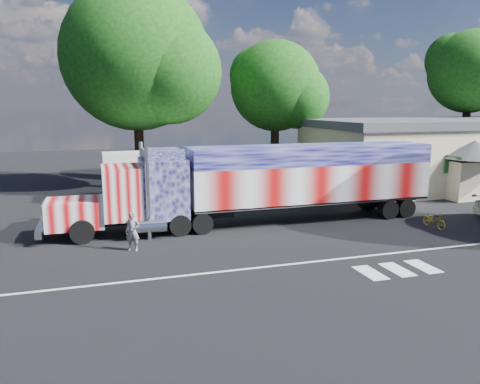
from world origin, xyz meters
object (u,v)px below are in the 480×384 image
object	(u,v)px
tree_far_ne	(472,72)
tree_ne_a	(277,87)
coach_bus	(189,174)
bicycle	(434,220)
tree_n_mid	(138,57)
woman	(133,231)
semi_truck	(266,181)

from	to	relation	value
tree_far_ne	tree_ne_a	bearing A→B (deg)	176.31
coach_bus	tree_ne_a	xyz separation A→B (m)	(8.65, 5.79, 6.08)
bicycle	tree_n_mid	distance (m)	23.04
bicycle	tree_ne_a	distance (m)	18.91
coach_bus	tree_far_ne	bearing A→B (deg)	9.60
woman	tree_far_ne	bearing A→B (deg)	50.30
coach_bus	tree_ne_a	world-z (taller)	tree_ne_a
tree_n_mid	tree_ne_a	xyz separation A→B (m)	(11.26, 0.91, -1.94)
woman	bicycle	xyz separation A→B (m)	(15.27, -0.73, -0.45)
semi_truck	tree_n_mid	distance (m)	15.70
bicycle	tree_ne_a	bearing A→B (deg)	94.29
bicycle	tree_ne_a	size ratio (longest dim) A/B	0.14
tree_n_mid	tree_far_ne	xyz separation A→B (m)	(29.81, -0.28, -0.51)
tree_ne_a	tree_n_mid	bearing A→B (deg)	-175.38
coach_bus	woman	size ratio (longest dim) A/B	6.41
coach_bus	tree_ne_a	distance (m)	12.06
coach_bus	tree_far_ne	xyz separation A→B (m)	(27.20, 4.60, 7.52)
coach_bus	woman	bearing A→B (deg)	-113.15
woman	bicycle	size ratio (longest dim) A/B	1.09
bicycle	coach_bus	bearing A→B (deg)	130.47
woman	tree_ne_a	distance (m)	22.33
woman	tree_ne_a	world-z (taller)	tree_ne_a
woman	bicycle	bearing A→B (deg)	21.76
semi_truck	tree_ne_a	distance (m)	15.91
tree_ne_a	coach_bus	bearing A→B (deg)	-146.19
woman	bicycle	distance (m)	15.29
tree_far_ne	tree_ne_a	distance (m)	18.64
woman	bicycle	world-z (taller)	woman
semi_truck	tree_ne_a	bearing A→B (deg)	66.45
semi_truck	tree_far_ne	size ratio (longest dim) A/B	1.60
tree_n_mid	tree_far_ne	size ratio (longest dim) A/B	1.16
semi_truck	tree_n_mid	xyz separation A→B (m)	(-5.29, 12.79, 7.42)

